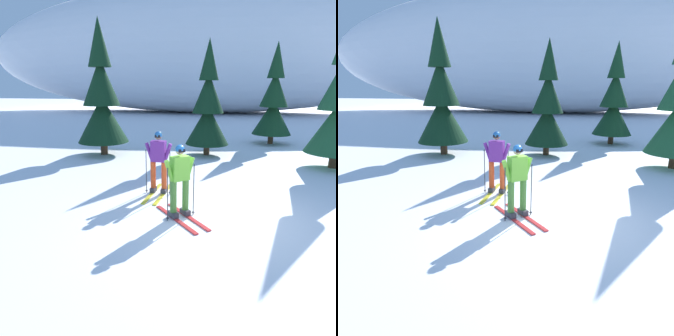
% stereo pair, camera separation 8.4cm
% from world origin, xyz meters
% --- Properties ---
extents(ground_plane, '(120.00, 120.00, 0.00)m').
position_xyz_m(ground_plane, '(0.00, 0.00, 0.00)').
color(ground_plane, white).
extents(skier_purple_jacket, '(0.78, 1.74, 1.75)m').
position_xyz_m(skier_purple_jacket, '(-1.87, 1.32, 0.91)').
color(skier_purple_jacket, gold).
rests_on(skier_purple_jacket, ground).
extents(skier_lime_jacket, '(1.44, 1.59, 1.70)m').
position_xyz_m(skier_lime_jacket, '(-1.02, -0.17, 0.88)').
color(skier_lime_jacket, red).
rests_on(skier_lime_jacket, ground).
extents(pine_tree_far_left, '(2.18, 2.18, 5.64)m').
position_xyz_m(pine_tree_far_left, '(-5.39, 5.80, 2.36)').
color(pine_tree_far_left, '#47301E').
rests_on(pine_tree_far_left, ground).
extents(pine_tree_center_left, '(1.86, 1.86, 4.83)m').
position_xyz_m(pine_tree_center_left, '(-0.96, 6.62, 2.02)').
color(pine_tree_center_left, '#47301E').
rests_on(pine_tree_center_left, ground).
extents(pine_tree_center, '(1.95, 1.95, 5.06)m').
position_xyz_m(pine_tree_center, '(2.09, 9.96, 2.12)').
color(pine_tree_center, '#47301E').
rests_on(pine_tree_center, ground).
extents(snow_ridge_background, '(50.36, 17.14, 13.17)m').
position_xyz_m(snow_ridge_background, '(-3.28, 29.06, 6.59)').
color(snow_ridge_background, white).
rests_on(snow_ridge_background, ground).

